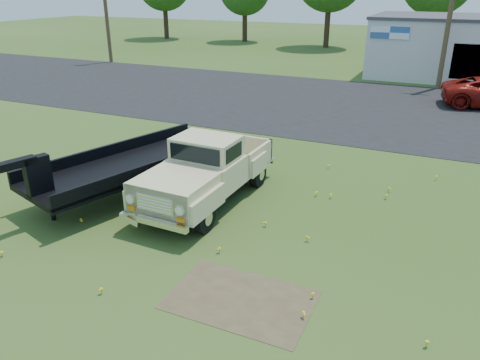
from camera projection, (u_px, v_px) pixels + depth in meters
name	position (u px, v px, depth m)	size (l,w,h in m)	color
ground	(236.00, 224.00, 12.97)	(140.00, 140.00, 0.00)	#314F19
asphalt_lot	(352.00, 106.00, 25.55)	(90.00, 14.00, 0.02)	black
dirt_patch_a	(241.00, 299.00, 9.88)	(3.00, 2.00, 0.01)	#4A3E27
dirt_patch_b	(227.00, 171.00, 16.67)	(2.20, 1.60, 0.01)	#4A3E27
commercial_building	(478.00, 47.00, 32.50)	(14.20, 8.20, 4.15)	beige
utility_pole_west	(105.00, 5.00, 38.06)	(1.60, 0.30, 9.00)	#422E1E
utility_pole_mid	(450.00, 12.00, 28.11)	(1.60, 0.30, 9.00)	#422E1E
vintage_pickup_truck	(207.00, 170.00, 13.97)	(2.21, 5.68, 2.06)	#CCC789
flatbed_trailer	(133.00, 161.00, 14.75)	(2.46, 7.38, 2.01)	black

